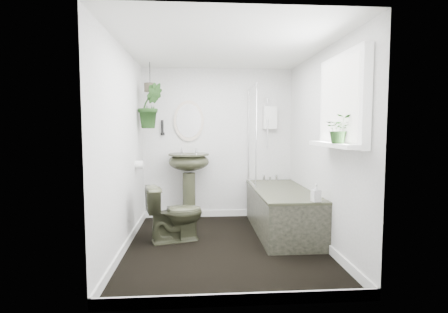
{
  "coord_description": "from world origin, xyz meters",
  "views": [
    {
      "loc": [
        -0.31,
        -4.01,
        1.39
      ],
      "look_at": [
        0.0,
        0.15,
        1.05
      ],
      "focal_mm": 28.0,
      "sensor_mm": 36.0,
      "label": 1
    }
  ],
  "objects": [
    {
      "name": "bath_screen",
      "position": [
        0.47,
        0.99,
        1.28
      ],
      "size": [
        0.04,
        0.72,
        1.4
      ],
      "primitive_type": null,
      "color": "silver",
      "rests_on": "bathtub"
    },
    {
      "name": "window_blinds",
      "position": [
        1.04,
        -0.7,
        1.65
      ],
      "size": [
        0.01,
        0.86,
        0.76
      ],
      "primitive_type": "cube",
      "color": "white",
      "rests_on": "wall_right"
    },
    {
      "name": "floor",
      "position": [
        0.0,
        0.0,
        -0.01
      ],
      "size": [
        2.3,
        2.8,
        0.02
      ],
      "primitive_type": "cube",
      "color": "black",
      "rests_on": "ground"
    },
    {
      "name": "wall_right",
      "position": [
        1.16,
        0.0,
        1.15
      ],
      "size": [
        0.02,
        2.8,
        2.3
      ],
      "primitive_type": "cube",
      "color": "silver",
      "rests_on": "ground"
    },
    {
      "name": "window_sill",
      "position": [
        1.02,
        -0.7,
        1.23
      ],
      "size": [
        0.18,
        1.0,
        0.04
      ],
      "primitive_type": "cube",
      "color": "white",
      "rests_on": "wall_right"
    },
    {
      "name": "wall_sconce",
      "position": [
        -0.85,
        1.36,
        1.4
      ],
      "size": [
        0.04,
        0.04,
        0.22
      ],
      "primitive_type": "cylinder",
      "color": "black",
      "rests_on": "wall_back"
    },
    {
      "name": "toilet_roll_holder",
      "position": [
        -1.1,
        0.7,
        0.9
      ],
      "size": [
        0.11,
        0.11,
        0.11
      ],
      "primitive_type": "cylinder",
      "rotation": [
        0.0,
        1.57,
        0.0
      ],
      "color": "white",
      "rests_on": "wall_left"
    },
    {
      "name": "toilet",
      "position": [
        -0.6,
        0.24,
        0.35
      ],
      "size": [
        0.76,
        0.55,
        0.69
      ],
      "primitive_type": "imported",
      "rotation": [
        0.0,
        0.0,
        1.84
      ],
      "color": "#343724",
      "rests_on": "floor"
    },
    {
      "name": "oval_mirror",
      "position": [
        -0.45,
        1.37,
        1.5
      ],
      "size": [
        0.46,
        0.03,
        0.62
      ],
      "primitive_type": "ellipsoid",
      "color": "beige",
      "rests_on": "wall_back"
    },
    {
      "name": "wall_left",
      "position": [
        -1.16,
        0.0,
        1.15
      ],
      "size": [
        0.02,
        2.8,
        2.3
      ],
      "primitive_type": "cube",
      "color": "silver",
      "rests_on": "ground"
    },
    {
      "name": "skirting",
      "position": [
        0.0,
        0.0,
        0.05
      ],
      "size": [
        2.3,
        2.8,
        0.1
      ],
      "primitive_type": "cube",
      "color": "white",
      "rests_on": "floor"
    },
    {
      "name": "bathtub",
      "position": [
        0.8,
        0.5,
        0.29
      ],
      "size": [
        0.72,
        1.72,
        0.58
      ],
      "primitive_type": null,
      "color": "#343724",
      "rests_on": "floor"
    },
    {
      "name": "pedestal_sink",
      "position": [
        -0.45,
        1.18,
        0.51
      ],
      "size": [
        0.62,
        0.53,
        1.02
      ],
      "primitive_type": null,
      "rotation": [
        0.0,
        0.0,
        -0.03
      ],
      "color": "#343724",
      "rests_on": "floor"
    },
    {
      "name": "ceiling",
      "position": [
        0.0,
        0.0,
        2.31
      ],
      "size": [
        2.3,
        2.8,
        0.02
      ],
      "primitive_type": "cube",
      "color": "white",
      "rests_on": "ground"
    },
    {
      "name": "soap_bottle",
      "position": [
        0.99,
        -0.29,
        0.68
      ],
      "size": [
        0.1,
        0.1,
        0.2
      ],
      "primitive_type": "imported",
      "rotation": [
        0.0,
        0.0,
        0.14
      ],
      "color": "black",
      "rests_on": "bathtub"
    },
    {
      "name": "hanging_pot",
      "position": [
        -0.97,
        0.95,
        1.95
      ],
      "size": [
        0.16,
        0.16,
        0.12
      ],
      "primitive_type": "cylinder",
      "color": "#464031",
      "rests_on": "ceiling"
    },
    {
      "name": "window_recess",
      "position": [
        1.09,
        -0.7,
        1.65
      ],
      "size": [
        0.08,
        1.0,
        0.9
      ],
      "primitive_type": "cube",
      "color": "white",
      "rests_on": "wall_right"
    },
    {
      "name": "wall_back",
      "position": [
        0.0,
        1.41,
        1.15
      ],
      "size": [
        2.3,
        0.02,
        2.3
      ],
      "primitive_type": "cube",
      "color": "silver",
      "rests_on": "ground"
    },
    {
      "name": "hanging_plant",
      "position": [
        -0.97,
        0.95,
        1.7
      ],
      "size": [
        0.42,
        0.38,
        0.62
      ],
      "primitive_type": "imported",
      "rotation": [
        0.0,
        0.0,
        0.34
      ],
      "color": "black",
      "rests_on": "ceiling"
    },
    {
      "name": "wall_front",
      "position": [
        0.0,
        -1.41,
        1.15
      ],
      "size": [
        2.3,
        0.02,
        2.3
      ],
      "primitive_type": "cube",
      "color": "silver",
      "rests_on": "ground"
    },
    {
      "name": "sill_plant",
      "position": [
        0.99,
        -0.89,
        1.38
      ],
      "size": [
        0.3,
        0.28,
        0.27
      ],
      "primitive_type": "imported",
      "rotation": [
        0.0,
        0.0,
        -0.39
      ],
      "color": "black",
      "rests_on": "window_sill"
    },
    {
      "name": "shower_box",
      "position": [
        0.8,
        1.34,
        1.55
      ],
      "size": [
        0.2,
        0.1,
        0.35
      ],
      "primitive_type": "cube",
      "color": "white",
      "rests_on": "wall_back"
    }
  ]
}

